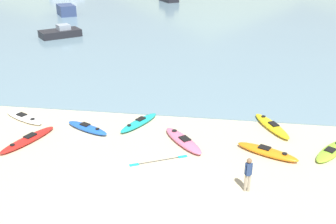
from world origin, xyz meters
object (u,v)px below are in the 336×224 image
at_px(kayak_on_sand_5, 272,126).
at_px(kayak_on_sand_6, 139,123).
at_px(kayak_on_sand_3, 331,151).
at_px(kayak_on_sand_2, 87,128).
at_px(person_near_foreground, 248,173).
at_px(loose_paddle, 159,161).
at_px(moored_boat_4, 61,33).
at_px(kayak_on_sand_1, 28,139).
at_px(kayak_on_sand_7, 24,117).
at_px(kayak_on_sand_0, 183,140).
at_px(kayak_on_sand_4, 267,152).
at_px(moored_boat_1, 66,10).

distance_m(kayak_on_sand_5, kayak_on_sand_6, 7.18).
height_order(kayak_on_sand_3, kayak_on_sand_6, kayak_on_sand_6).
xyz_separation_m(kayak_on_sand_2, person_near_foreground, (8.23, -4.31, 0.71)).
bearing_deg(loose_paddle, kayak_on_sand_6, 115.51).
distance_m(kayak_on_sand_2, kayak_on_sand_6, 2.80).
bearing_deg(moored_boat_4, kayak_on_sand_2, -64.13).
distance_m(kayak_on_sand_1, kayak_on_sand_7, 2.90).
relative_size(kayak_on_sand_0, kayak_on_sand_3, 1.08).
distance_m(kayak_on_sand_1, person_near_foreground, 11.10).
bearing_deg(kayak_on_sand_4, kayak_on_sand_1, -177.88).
bearing_deg(kayak_on_sand_5, kayak_on_sand_6, -175.16).
height_order(kayak_on_sand_1, kayak_on_sand_4, kayak_on_sand_4).
xyz_separation_m(kayak_on_sand_2, kayak_on_sand_7, (-4.03, 0.82, -0.03)).
relative_size(kayak_on_sand_7, moored_boat_4, 0.69).
relative_size(kayak_on_sand_2, person_near_foreground, 1.81).
height_order(kayak_on_sand_4, kayak_on_sand_5, kayak_on_sand_5).
relative_size(kayak_on_sand_2, kayak_on_sand_3, 1.01).
distance_m(kayak_on_sand_6, moored_boat_1, 34.87).
distance_m(person_near_foreground, moored_boat_1, 42.30).
xyz_separation_m(kayak_on_sand_3, kayak_on_sand_4, (-3.03, -0.57, 0.04)).
bearing_deg(kayak_on_sand_5, person_near_foreground, -104.41).
bearing_deg(moored_boat_1, moored_boat_4, -71.05).
distance_m(kayak_on_sand_4, kayak_on_sand_6, 7.06).
distance_m(kayak_on_sand_5, loose_paddle, 6.87).
distance_m(kayak_on_sand_7, moored_boat_4, 20.15).
distance_m(kayak_on_sand_4, moored_boat_4, 28.62).
relative_size(kayak_on_sand_0, loose_paddle, 1.15).
bearing_deg(kayak_on_sand_4, kayak_on_sand_7, 171.26).
bearing_deg(kayak_on_sand_1, kayak_on_sand_0, 7.32).
bearing_deg(kayak_on_sand_7, kayak_on_sand_1, -58.89).
distance_m(kayak_on_sand_0, kayak_on_sand_1, 7.81).
height_order(kayak_on_sand_0, loose_paddle, kayak_on_sand_0).
distance_m(kayak_on_sand_3, kayak_on_sand_6, 9.86).
distance_m(kayak_on_sand_0, loose_paddle, 2.08).
relative_size(kayak_on_sand_3, moored_boat_4, 0.62).
xyz_separation_m(kayak_on_sand_5, kayak_on_sand_6, (-7.15, -0.61, -0.02)).
height_order(kayak_on_sand_2, kayak_on_sand_7, kayak_on_sand_2).
relative_size(kayak_on_sand_2, moored_boat_1, 0.77).
bearing_deg(person_near_foreground, kayak_on_sand_0, 129.55).
height_order(kayak_on_sand_2, person_near_foreground, person_near_foreground).
distance_m(kayak_on_sand_2, person_near_foreground, 9.31).
xyz_separation_m(kayak_on_sand_7, moored_boat_4, (-5.74, 19.31, 0.36)).
height_order(kayak_on_sand_3, loose_paddle, kayak_on_sand_3).
xyz_separation_m(person_near_foreground, loose_paddle, (-3.93, 1.78, -0.85)).
bearing_deg(kayak_on_sand_7, kayak_on_sand_3, -5.15).
bearing_deg(kayak_on_sand_7, kayak_on_sand_6, 1.86).
xyz_separation_m(kayak_on_sand_1, person_near_foreground, (10.75, -2.64, 0.73)).
xyz_separation_m(kayak_on_sand_1, moored_boat_1, (-11.25, 33.48, 0.60)).
xyz_separation_m(kayak_on_sand_0, person_near_foreground, (3.00, -3.64, 0.71)).
xyz_separation_m(kayak_on_sand_3, moored_boat_1, (-26.09, 32.47, 0.61)).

